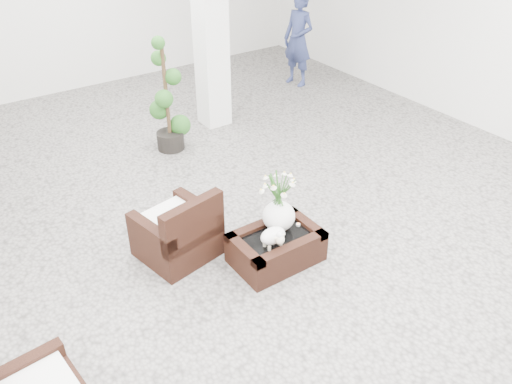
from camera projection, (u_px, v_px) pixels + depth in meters
ground at (251, 234)px, 5.94m from camera, size 11.00×11.00×0.00m
column at (210, 10)px, 7.52m from camera, size 0.40×0.40×3.50m
coffee_table at (276, 248)px, 5.48m from camera, size 0.90×0.60×0.31m
sheep_figurine at (273, 237)px, 5.21m from camera, size 0.28×0.23×0.21m
planter_narcissus at (279, 196)px, 5.29m from camera, size 0.44×0.44×0.80m
tealight at (298, 224)px, 5.54m from camera, size 0.04×0.04×0.03m
armchair at (176, 224)px, 5.45m from camera, size 0.85×0.83×0.78m
topiary at (166, 96)px, 7.26m from camera, size 0.43×0.43×1.63m
shopper at (298, 40)px, 9.45m from camera, size 0.52×0.68×1.65m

